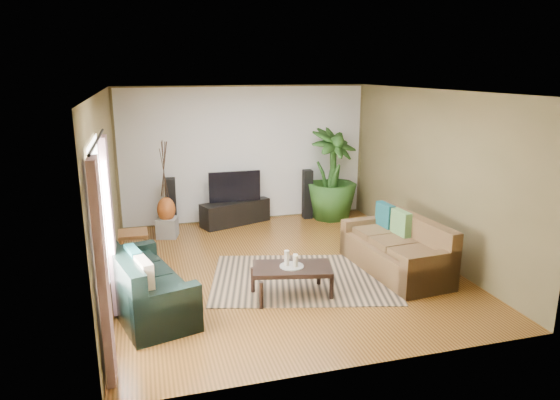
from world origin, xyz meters
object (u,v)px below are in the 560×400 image
object	(u,v)px
side_table	(134,246)
speaker_left	(172,204)
sofa_right	(395,245)
pedestal	(167,227)
tv_stand	(235,212)
television	(235,186)
vase	(166,209)
potted_plant	(331,174)
sofa_left	(145,278)
coffee_table	(292,281)
speaker_right	(307,194)

from	to	relation	value
side_table	speaker_left	bearing A→B (deg)	65.09
sofa_right	pedestal	size ratio (longest dim) A/B	5.31
tv_stand	pedestal	size ratio (longest dim) A/B	3.87
sofa_right	television	bearing A→B (deg)	-153.27
television	vase	size ratio (longest dim) A/B	2.22
television	potted_plant	size ratio (longest dim) A/B	0.55
sofa_left	speaker_left	world-z (taller)	speaker_left
vase	coffee_table	bearing A→B (deg)	-63.76
television	speaker_right	world-z (taller)	television
side_table	pedestal	bearing A→B (deg)	61.08
speaker_left	speaker_right	bearing A→B (deg)	4.78
potted_plant	side_table	bearing A→B (deg)	-160.64
speaker_right	vase	xyz separation A→B (m)	(-2.87, -0.47, 0.02)
sofa_left	sofa_right	bearing A→B (deg)	-101.43
television	side_table	distance (m)	2.52
coffee_table	tv_stand	world-z (taller)	tv_stand
sofa_right	speaker_right	xyz separation A→B (m)	(-0.37, 3.05, 0.08)
coffee_table	potted_plant	distance (m)	3.87
television	speaker_left	bearing A→B (deg)	180.00
sofa_left	speaker_right	xyz separation A→B (m)	(3.30, 3.32, 0.08)
speaker_left	side_table	xyz separation A→B (m)	(-0.71, -1.52, -0.26)
vase	speaker_left	bearing A→B (deg)	75.15
sofa_right	pedestal	distance (m)	4.15
sofa_left	potted_plant	size ratio (longest dim) A/B	1.01
television	potted_plant	distance (m)	1.99
tv_stand	speaker_left	xyz separation A→B (m)	(-1.23, 0.00, 0.27)
television	pedestal	distance (m)	1.55
television	side_table	size ratio (longest dim) A/B	2.11
speaker_left	speaker_right	size ratio (longest dim) A/B	0.99
coffee_table	potted_plant	bearing A→B (deg)	73.17
television	coffee_table	bearing A→B (deg)	-88.02
tv_stand	television	bearing A→B (deg)	0.00
sofa_left	television	xyz separation A→B (m)	(1.79, 3.32, 0.34)
sofa_right	side_table	distance (m)	4.12
potted_plant	television	bearing A→B (deg)	175.83
sofa_right	side_table	world-z (taller)	sofa_right
pedestal	potted_plant	bearing A→B (deg)	5.51
coffee_table	tv_stand	bearing A→B (deg)	104.39
sofa_left	side_table	world-z (taller)	sofa_left
sofa_left	sofa_right	world-z (taller)	same
vase	tv_stand	bearing A→B (deg)	18.93
speaker_left	coffee_table	bearing A→B (deg)	-63.87
television	speaker_left	distance (m)	1.26
sofa_right	pedestal	bearing A→B (deg)	-133.52
television	vase	bearing A→B (deg)	-161.07
tv_stand	vase	xyz separation A→B (m)	(-1.36, -0.47, 0.29)
speaker_right	vase	world-z (taller)	speaker_right
sofa_right	vase	size ratio (longest dim) A/B	4.15
tv_stand	television	world-z (taller)	television
pedestal	side_table	distance (m)	1.21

